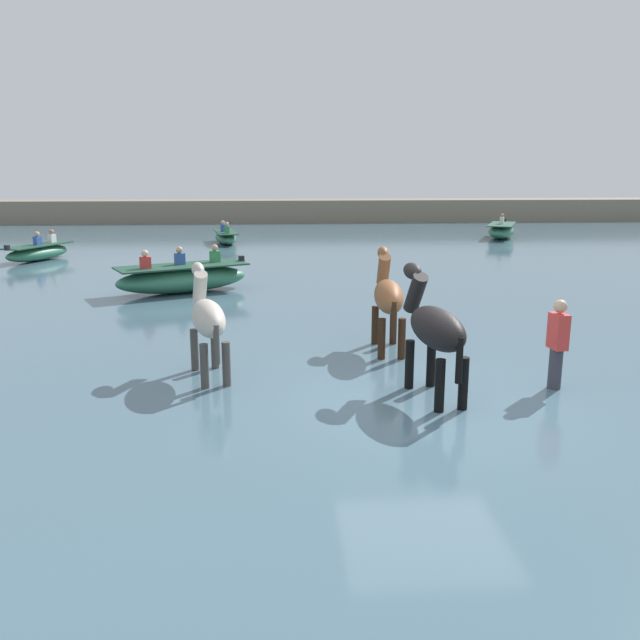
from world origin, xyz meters
TOP-DOWN VIEW (x-y plane):
  - ground_plane at (0.00, 0.00)m, footprint 120.00×120.00m
  - water_surface at (0.00, 10.00)m, footprint 90.00×90.00m
  - horse_lead_chestnut at (-0.16, 2.72)m, footprint 0.55×1.89m
  - horse_trailing_pinto at (-3.27, 1.36)m, footprint 0.83×1.84m
  - horse_flank_black at (0.09, 0.18)m, footprint 0.80×1.96m
  - boat_distant_east at (-4.68, 8.78)m, footprint 3.76×2.68m
  - boat_near_starboard at (-10.73, 15.37)m, footprint 2.04×3.03m
  - boat_near_port at (8.45, 21.69)m, footprint 2.31×3.30m
  - boat_far_inshore at (-4.38, 20.31)m, footprint 1.37×2.96m
  - person_onlooker_left at (2.03, 0.41)m, footprint 0.23×0.34m
  - far_shoreline at (0.00, 32.15)m, footprint 80.00×2.40m

SIDE VIEW (x-z plane):
  - ground_plane at x=0.00m, z-range 0.00..0.00m
  - water_surface at x=0.00m, z-range 0.00..0.26m
  - boat_far_inshore at x=-4.38m, z-range 0.03..1.03m
  - boat_near_starboard at x=-10.73m, z-range 0.03..1.07m
  - boat_near_port at x=8.45m, z-range 0.02..1.17m
  - boat_distant_east at x=-4.68m, z-range 0.03..1.23m
  - far_shoreline at x=0.00m, z-range 0.00..1.57m
  - person_onlooker_left at x=2.03m, z-range 0.05..1.68m
  - horse_trailing_pinto at x=-3.27m, z-range 0.18..2.18m
  - horse_lead_chestnut at x=-0.16m, z-range 0.19..2.25m
  - horse_flank_black at x=0.09m, z-range 0.19..2.31m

